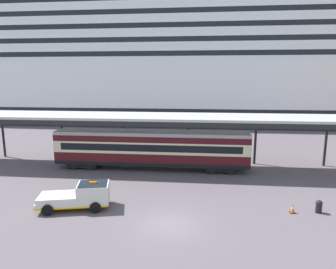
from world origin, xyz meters
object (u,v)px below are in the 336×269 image
at_px(train_carriage, 151,148).
at_px(service_truck, 81,195).
at_px(cruise_ship, 233,59).
at_px(traffic_cone_near, 293,209).
at_px(quay_bollard, 319,206).
at_px(traffic_cone_mid, 105,185).

relative_size(train_carriage, service_truck, 3.69).
distance_m(cruise_ship, traffic_cone_near, 52.37).
bearing_deg(train_carriage, traffic_cone_near, -38.75).
xyz_separation_m(cruise_ship, quay_bollard, (1.24, -50.36, -13.29)).
distance_m(cruise_ship, quay_bollard, 52.10).
bearing_deg(quay_bollard, train_carriage, 145.98).
bearing_deg(quay_bollard, service_truck, -176.74).
height_order(train_carriage, service_truck, train_carriage).
bearing_deg(train_carriage, quay_bollard, -34.02).
bearing_deg(traffic_cone_near, quay_bollard, 7.14).
bearing_deg(quay_bollard, cruise_ship, 91.41).
xyz_separation_m(cruise_ship, traffic_cone_mid, (-15.75, -47.21, -13.48)).
distance_m(train_carriage, traffic_cone_mid, 7.21).
xyz_separation_m(service_truck, traffic_cone_mid, (0.50, 4.15, -0.67)).
bearing_deg(cruise_ship, train_carriage, -106.99).
relative_size(cruise_ship, train_carriage, 7.70).
bearing_deg(traffic_cone_mid, traffic_cone_near, -12.66).
height_order(train_carriage, quay_bollard, train_carriage).
xyz_separation_m(cruise_ship, traffic_cone_near, (-0.66, -50.60, -13.50)).
xyz_separation_m(train_carriage, quay_bollard, (13.78, -9.30, -1.78)).
bearing_deg(cruise_ship, traffic_cone_mid, -108.45).
relative_size(cruise_ship, quay_bollard, 163.43).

